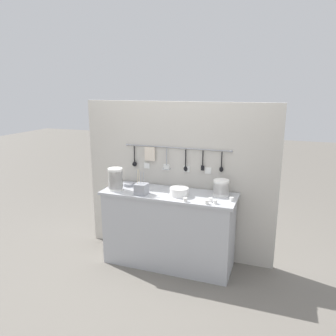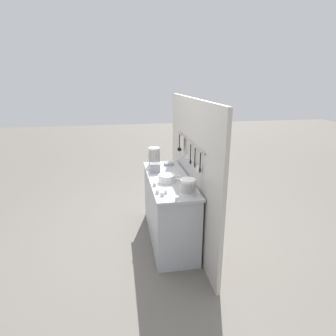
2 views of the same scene
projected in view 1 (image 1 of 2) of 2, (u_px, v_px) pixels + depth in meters
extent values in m
plane|color=#666059|center=(169.00, 263.00, 3.78)|extent=(20.00, 20.00, 0.00)
cube|color=#ADAFB5|center=(169.00, 194.00, 3.58)|extent=(1.48, 0.51, 0.03)
cube|color=#ADAFB5|center=(169.00, 230.00, 3.68)|extent=(1.42, 0.49, 0.82)
cube|color=#BCB7AD|center=(177.00, 181.00, 3.82)|extent=(2.28, 0.04, 1.82)
cylinder|color=#93969E|center=(176.00, 148.00, 3.70)|extent=(1.25, 0.01, 0.01)
sphere|color=#93969E|center=(127.00, 145.00, 3.90)|extent=(0.02, 0.02, 0.02)
sphere|color=#93969E|center=(232.00, 151.00, 3.49)|extent=(0.02, 0.02, 0.02)
cylinder|color=black|center=(134.00, 154.00, 3.88)|extent=(0.01, 0.01, 0.20)
sphere|color=black|center=(135.00, 164.00, 3.91)|extent=(0.06, 0.06, 0.06)
cylinder|color=#93969E|center=(135.00, 146.00, 3.87)|extent=(0.00, 0.01, 0.02)
cube|color=beige|center=(150.00, 154.00, 3.81)|extent=(0.13, 0.02, 0.16)
cylinder|color=#93969E|center=(150.00, 147.00, 3.80)|extent=(0.01, 0.01, 0.02)
cylinder|color=#93969E|center=(167.00, 157.00, 3.75)|extent=(0.01, 0.01, 0.20)
torus|color=#93969E|center=(167.00, 168.00, 3.78)|extent=(0.10, 0.10, 0.01)
cylinder|color=#93969E|center=(167.00, 148.00, 3.74)|extent=(0.01, 0.01, 0.02)
cylinder|color=black|center=(186.00, 158.00, 3.67)|extent=(0.01, 0.01, 0.20)
ellipsoid|color=black|center=(185.00, 169.00, 3.70)|extent=(0.04, 0.02, 0.06)
cylinder|color=#93969E|center=(186.00, 149.00, 3.66)|extent=(0.01, 0.01, 0.02)
cylinder|color=black|center=(203.00, 158.00, 3.61)|extent=(0.01, 0.01, 0.17)
cube|color=black|center=(203.00, 168.00, 3.63)|extent=(0.04, 0.01, 0.06)
cylinder|color=#93969E|center=(203.00, 150.00, 3.60)|extent=(0.01, 0.01, 0.02)
cylinder|color=black|center=(222.00, 160.00, 3.54)|extent=(0.01, 0.01, 0.17)
ellipsoid|color=black|center=(221.00, 169.00, 3.56)|extent=(0.04, 0.02, 0.06)
cylinder|color=#93969E|center=(222.00, 151.00, 3.53)|extent=(0.00, 0.01, 0.02)
cube|color=white|center=(147.00, 165.00, 3.88)|extent=(0.07, 0.01, 0.07)
cube|color=white|center=(166.00, 167.00, 3.80)|extent=(0.07, 0.01, 0.07)
cube|color=white|center=(187.00, 169.00, 3.72)|extent=(0.07, 0.01, 0.07)
cube|color=white|center=(208.00, 171.00, 3.64)|extent=(0.07, 0.01, 0.07)
cylinder|color=white|center=(221.00, 193.00, 3.48)|extent=(0.17, 0.17, 0.05)
cylinder|color=white|center=(221.00, 190.00, 3.48)|extent=(0.17, 0.17, 0.05)
cylinder|color=white|center=(221.00, 188.00, 3.47)|extent=(0.17, 0.17, 0.05)
cylinder|color=white|center=(221.00, 185.00, 3.46)|extent=(0.17, 0.17, 0.05)
cylinder|color=white|center=(221.00, 182.00, 3.45)|extent=(0.17, 0.17, 0.05)
cylinder|color=white|center=(116.00, 188.00, 3.66)|extent=(0.16, 0.16, 0.05)
cylinder|color=white|center=(116.00, 185.00, 3.66)|extent=(0.16, 0.16, 0.05)
cylinder|color=white|center=(116.00, 183.00, 3.65)|extent=(0.16, 0.16, 0.05)
cylinder|color=white|center=(116.00, 180.00, 3.64)|extent=(0.16, 0.16, 0.05)
cylinder|color=white|center=(115.00, 178.00, 3.64)|extent=(0.16, 0.16, 0.05)
cylinder|color=white|center=(115.00, 176.00, 3.63)|extent=(0.16, 0.16, 0.05)
cylinder|color=white|center=(115.00, 173.00, 3.62)|extent=(0.16, 0.16, 0.05)
cylinder|color=white|center=(115.00, 171.00, 3.62)|extent=(0.16, 0.16, 0.05)
cylinder|color=white|center=(179.00, 195.00, 3.48)|extent=(0.20, 0.20, 0.01)
cylinder|color=white|center=(179.00, 194.00, 3.48)|extent=(0.20, 0.20, 0.01)
cylinder|color=white|center=(179.00, 194.00, 3.48)|extent=(0.20, 0.20, 0.01)
cylinder|color=white|center=(179.00, 193.00, 3.47)|extent=(0.20, 0.20, 0.01)
cylinder|color=white|center=(179.00, 192.00, 3.47)|extent=(0.20, 0.20, 0.01)
cylinder|color=white|center=(179.00, 191.00, 3.47)|extent=(0.20, 0.20, 0.01)
cylinder|color=white|center=(179.00, 190.00, 3.47)|extent=(0.20, 0.20, 0.01)
cylinder|color=white|center=(179.00, 190.00, 3.47)|extent=(0.20, 0.20, 0.01)
cylinder|color=white|center=(179.00, 189.00, 3.46)|extent=(0.20, 0.20, 0.01)
cylinder|color=white|center=(179.00, 188.00, 3.46)|extent=(0.20, 0.20, 0.01)
cylinder|color=#93969E|center=(129.00, 184.00, 3.83)|extent=(0.14, 0.14, 0.03)
cube|color=#93969E|center=(142.00, 189.00, 3.51)|extent=(0.13, 0.13, 0.12)
cylinder|color=#C6B793|center=(137.00, 179.00, 3.48)|extent=(0.02, 0.02, 0.22)
cylinder|color=#93969E|center=(137.00, 180.00, 3.49)|extent=(0.02, 0.01, 0.20)
cylinder|color=#C6B793|center=(139.00, 179.00, 3.54)|extent=(0.02, 0.01, 0.20)
cylinder|color=#93969E|center=(141.00, 180.00, 3.50)|extent=(0.01, 0.01, 0.19)
cylinder|color=#93969E|center=(144.00, 180.00, 3.52)|extent=(0.02, 0.03, 0.18)
cylinder|color=white|center=(178.00, 189.00, 3.64)|extent=(0.04, 0.04, 0.04)
cylinder|color=white|center=(185.00, 190.00, 3.59)|extent=(0.04, 0.04, 0.04)
cylinder|color=white|center=(185.00, 200.00, 3.29)|extent=(0.04, 0.04, 0.04)
cylinder|color=white|center=(215.00, 202.00, 3.23)|extent=(0.04, 0.04, 0.04)
cylinder|color=white|center=(210.00, 200.00, 3.29)|extent=(0.04, 0.04, 0.04)
cylinder|color=white|center=(207.00, 202.00, 3.22)|extent=(0.04, 0.04, 0.04)
cylinder|color=white|center=(232.00, 199.00, 3.30)|extent=(0.04, 0.04, 0.04)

